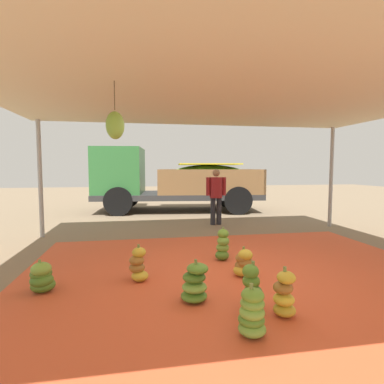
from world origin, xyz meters
name	(u,v)px	position (x,y,z in m)	size (l,w,h in m)	color
ground_plane	(200,234)	(0.00, 3.00, 0.00)	(40.00, 40.00, 0.00)	#7F6B51
tarp_orange	(239,275)	(0.00, 0.00, 0.01)	(6.65, 5.27, 0.01)	#D1512D
tent_canopy	(243,91)	(-0.01, -0.09, 2.75)	(8.00, 7.00, 2.83)	#9EA0A5
banana_bunch_0	(138,265)	(-1.53, 0.02, 0.24)	(0.34, 0.33, 0.53)	gold
banana_bunch_1	(195,284)	(-0.84, -0.78, 0.23)	(0.46, 0.46, 0.52)	#518428
banana_bunch_2	(223,246)	(-0.05, 0.77, 0.27)	(0.29, 0.30, 0.59)	#477523
banana_bunch_3	(284,295)	(0.06, -1.34, 0.25)	(0.35, 0.34, 0.57)	gold
banana_bunch_4	(252,313)	(-0.43, -1.64, 0.23)	(0.37, 0.37, 0.52)	#75A83D
banana_bunch_5	(42,278)	(-2.78, -0.18, 0.20)	(0.43, 0.43, 0.44)	#477523
banana_bunch_7	(244,263)	(0.05, -0.06, 0.21)	(0.39, 0.40, 0.45)	gold
banana_bunch_9	(252,288)	(-0.23, -1.12, 0.26)	(0.32, 0.31, 0.57)	#6B9E38
cargo_truck_main	(172,180)	(-0.26, 7.20, 1.20)	(6.38, 3.03, 2.40)	#2D2D2D
worker_0	(216,192)	(0.70, 4.12, 0.94)	(0.59, 0.36, 1.62)	#26262D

